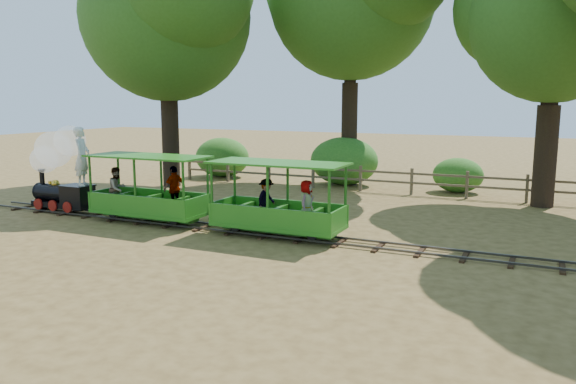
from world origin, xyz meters
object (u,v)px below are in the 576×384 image
at_px(carriage_front, 148,195).
at_px(fence, 386,178).
at_px(carriage_rear, 280,207).
at_px(locomotive, 60,162).

relative_size(carriage_front, fence, 0.20).
xyz_separation_m(carriage_rear, fence, (0.67, 7.97, -0.20)).
bearing_deg(locomotive, carriage_rear, -0.26).
xyz_separation_m(carriage_front, fence, (4.89, 8.03, -0.23)).
height_order(locomotive, carriage_front, locomotive).
relative_size(locomotive, fence, 0.15).
xyz_separation_m(locomotive, carriage_rear, (7.69, -0.04, -0.82)).
height_order(locomotive, fence, locomotive).
bearing_deg(carriage_rear, locomotive, 179.74).
height_order(carriage_front, carriage_rear, same).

